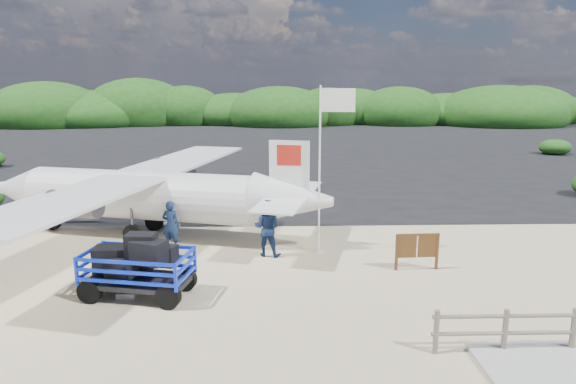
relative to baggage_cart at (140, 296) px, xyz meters
name	(u,v)px	position (x,y,z in m)	size (l,w,h in m)	color
ground	(289,271)	(4.17, 1.79, 0.00)	(160.00, 160.00, 0.00)	beige
asphalt_apron	(278,148)	(4.17, 31.79, 0.00)	(90.00, 50.00, 0.04)	#B2B2B2
lagoon	(19,258)	(-4.83, 3.29, 0.00)	(9.00, 7.00, 0.40)	#B2B2B2
walkway_pad	(575,377)	(9.67, -4.21, 0.00)	(3.50, 2.50, 0.10)	#B2B2B2
vegetation_band	(276,124)	(4.17, 56.79, 0.00)	(124.00, 8.00, 4.40)	#B2B2B2
fence	(571,351)	(10.17, -3.21, 0.00)	(6.40, 2.00, 1.10)	#B2B2B2
baggage_cart	(140,296)	(0.00, 0.00, 0.00)	(3.06, 1.75, 1.53)	#0E2DDB
flagpole	(318,252)	(5.23, 3.60, 0.00)	(1.13, 0.47, 5.64)	white
signboard	(416,270)	(8.13, 1.79, 0.00)	(1.45, 0.14, 1.20)	brown
crew_a	(171,225)	(0.11, 4.06, 0.87)	(0.63, 0.42, 1.74)	navy
crew_b	(267,228)	(3.48, 3.28, 0.97)	(0.94, 0.73, 1.93)	navy
aircraft_large	(437,160)	(15.93, 24.36, 0.00)	(16.08, 16.08, 4.82)	#B2B2B2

